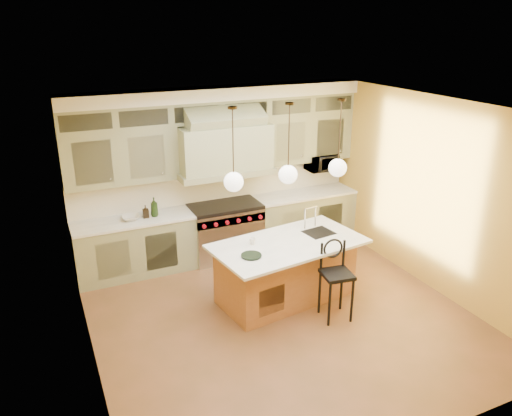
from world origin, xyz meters
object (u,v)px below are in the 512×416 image
range (225,230)px  microwave (321,162)px  kitchen_island (286,269)px  counter_stool (336,275)px

range → microwave: size_ratio=2.21×
kitchen_island → microwave: size_ratio=4.25×
microwave → kitchen_island: bearing=-132.6°
range → counter_stool: counter_stool is taller
kitchen_island → microwave: bearing=39.8°
counter_stool → microwave: microwave is taller
kitchen_island → counter_stool: size_ratio=2.05×
kitchen_island → microwave: microwave is taller
counter_stool → range: bearing=113.8°
range → microwave: bearing=3.1°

